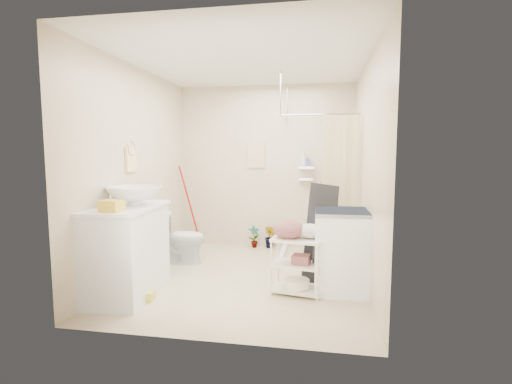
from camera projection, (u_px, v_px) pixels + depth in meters
floor at (247, 277)px, 4.58m from camera, size 3.20×3.20×0.00m
ceiling at (246, 61)px, 4.31m from camera, size 2.80×3.20×0.04m
wall_back at (265, 167)px, 6.02m from camera, size 2.80×0.04×2.60m
wall_front at (206, 182)px, 2.88m from camera, size 2.80×0.04×2.60m
wall_left at (138, 171)px, 4.68m from camera, size 0.04×3.20×2.60m
wall_right at (367, 173)px, 4.21m from camera, size 0.04×3.20×2.60m
vanity at (127, 250)px, 3.99m from camera, size 0.69×1.14×0.97m
sink at (134, 196)px, 4.02m from camera, size 0.61×0.61×0.20m
counter_basket at (112, 206)px, 3.56m from camera, size 0.22×0.18×0.11m
floor_basket at (145, 294)px, 3.84m from camera, size 0.26×0.21×0.13m
toilet at (180, 238)px, 5.19m from camera, size 0.69×0.40×0.70m
mop at (188, 206)px, 6.12m from camera, size 0.16×0.16×1.31m
potted_plant_a at (254, 237)px, 6.00m from camera, size 0.23×0.21×0.35m
potted_plant_b at (270, 237)px, 5.97m from camera, size 0.25×0.26×0.36m
hanging_towel at (256, 155)px, 6.00m from camera, size 0.28×0.03×0.42m
towel_ring at (131, 158)px, 4.47m from camera, size 0.04×0.22×0.34m
tp_holder at (144, 216)px, 4.79m from camera, size 0.08×0.12×0.14m
shower at (318, 186)px, 5.36m from camera, size 1.10×1.10×2.10m
shampoo_bottle_a at (303, 159)px, 5.81m from camera, size 0.10×0.10×0.24m
shampoo_bottle_b at (308, 161)px, 5.82m from camera, size 0.08×0.08×0.15m
washing_machine at (343, 250)px, 4.11m from camera, size 0.62×0.65×0.90m
laundry_rack at (297, 260)px, 4.02m from camera, size 0.58×0.40×0.74m
ironing_board at (320, 233)px, 4.30m from camera, size 0.36×0.16×1.21m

